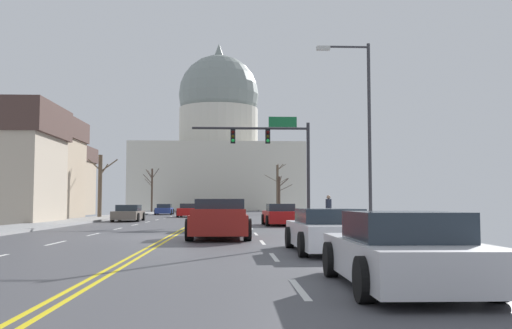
# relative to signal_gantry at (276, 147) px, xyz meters

# --- Properties ---
(ground) EXTENTS (20.00, 180.00, 0.20)m
(ground) POSITION_rel_signal_gantry_xyz_m (-5.42, -14.65, -5.10)
(ground) COLOR #47474C
(signal_gantry) EXTENTS (7.91, 0.41, 7.01)m
(signal_gantry) POSITION_rel_signal_gantry_xyz_m (0.00, 0.00, 0.00)
(signal_gantry) COLOR #28282D
(signal_gantry) RESTS_ON ground
(street_lamp_right) EXTENTS (2.27, 0.24, 7.94)m
(street_lamp_right) POSITION_rel_signal_gantry_xyz_m (2.49, -14.27, -0.28)
(street_lamp_right) COLOR #333338
(street_lamp_right) RESTS_ON ground
(capitol_building) EXTENTS (30.58, 22.24, 31.95)m
(capitol_building) POSITION_rel_signal_gantry_xyz_m (-5.42, 68.88, 6.29)
(capitol_building) COLOR beige
(capitol_building) RESTS_ON ground
(sedan_near_00) EXTENTS (2.06, 4.68, 1.30)m
(sedan_near_00) POSITION_rel_signal_gantry_xyz_m (-0.06, -3.56, -4.51)
(sedan_near_00) COLOR #B71414
(sedan_near_00) RESTS_ON ground
(sedan_near_01) EXTENTS (2.03, 4.29, 1.19)m
(sedan_near_01) POSITION_rel_signal_gantry_xyz_m (-3.78, -9.62, -4.55)
(sedan_near_01) COLOR #1E7247
(sedan_near_01) RESTS_ON ground
(pickup_truck_near_02) EXTENTS (2.35, 5.23, 1.51)m
(pickup_truck_near_02) POSITION_rel_signal_gantry_xyz_m (-3.44, -15.46, -4.43)
(pickup_truck_near_02) COLOR maroon
(pickup_truck_near_02) RESTS_ON ground
(sedan_near_03) EXTENTS (2.06, 4.66, 1.20)m
(sedan_near_03) POSITION_rel_signal_gantry_xyz_m (-0.31, -21.78, -4.54)
(sedan_near_03) COLOR silver
(sedan_near_03) RESTS_ON ground
(sedan_near_04) EXTENTS (2.08, 4.42, 1.22)m
(sedan_near_04) POSITION_rel_signal_gantry_xyz_m (-0.25, -28.31, -4.55)
(sedan_near_04) COLOR silver
(sedan_near_04) RESTS_ON ground
(sedan_oncoming_00) EXTENTS (2.07, 4.61, 1.21)m
(sedan_oncoming_00) POSITION_rel_signal_gantry_xyz_m (-10.54, 4.42, -4.55)
(sedan_oncoming_00) COLOR #6B6056
(sedan_oncoming_00) RESTS_ON ground
(sedan_oncoming_01) EXTENTS (2.06, 4.35, 1.28)m
(sedan_oncoming_01) POSITION_rel_signal_gantry_xyz_m (-7.05, 16.67, -4.51)
(sedan_oncoming_01) COLOR #B71414
(sedan_oncoming_01) RESTS_ON ground
(sedan_oncoming_02) EXTENTS (2.05, 4.66, 1.22)m
(sedan_oncoming_02) POSITION_rel_signal_gantry_xyz_m (-10.62, 27.26, -4.54)
(sedan_oncoming_02) COLOR navy
(sedan_oncoming_02) RESTS_ON ground
(flank_building_01) EXTENTS (9.03, 8.16, 7.57)m
(flank_building_01) POSITION_rel_signal_gantry_xyz_m (-23.15, 25.03, -1.28)
(flank_building_01) COLOR tan
(flank_building_01) RESTS_ON ground
(flank_building_02) EXTENTS (10.34, 9.27, 8.55)m
(flank_building_02) POSITION_rel_signal_gantry_xyz_m (-21.28, 10.26, -0.78)
(flank_building_02) COLOR tan
(flank_building_02) RESTS_ON ground
(bare_tree_00) EXTENTS (1.84, 1.50, 4.41)m
(bare_tree_00) POSITION_rel_signal_gantry_xyz_m (2.64, 27.84, -2.67)
(bare_tree_00) COLOR #423328
(bare_tree_00) RESTS_ON ground
(bare_tree_01) EXTENTS (2.20, 2.33, 5.82)m
(bare_tree_01) POSITION_rel_signal_gantry_xyz_m (-13.68, 38.67, -1.81)
(bare_tree_01) COLOR #423328
(bare_tree_01) RESTS_ON ground
(bare_tree_02) EXTENTS (3.02, 1.25, 6.30)m
(bare_tree_02) POSITION_rel_signal_gantry_xyz_m (2.97, 34.41, -1.79)
(bare_tree_02) COLOR brown
(bare_tree_02) RESTS_ON ground
(bare_tree_03) EXTENTS (2.41, 2.17, 5.40)m
(bare_tree_03) POSITION_rel_signal_gantry_xyz_m (-14.40, 12.04, -2.13)
(bare_tree_03) COLOR brown
(bare_tree_03) RESTS_ON ground
(pedestrian_00) EXTENTS (0.35, 0.34, 1.65)m
(pedestrian_00) POSITION_rel_signal_gantry_xyz_m (2.53, -5.69, -4.06)
(pedestrian_00) COLOR black
(pedestrian_00) RESTS_ON ground
(bicycle_parked) EXTENTS (0.12, 1.77, 0.85)m
(bicycle_parked) POSITION_rel_signal_gantry_xyz_m (2.64, -16.02, -4.63)
(bicycle_parked) COLOR black
(bicycle_parked) RESTS_ON ground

